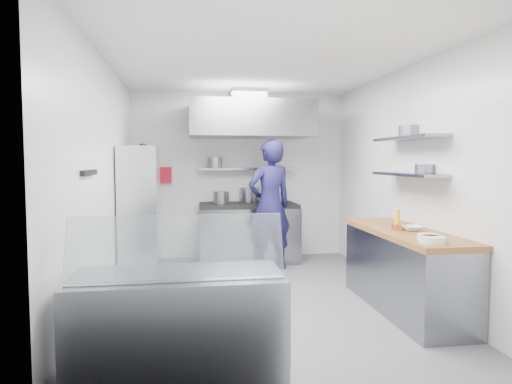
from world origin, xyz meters
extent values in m
plane|color=#525255|center=(0.00, 0.00, 0.00)|extent=(5.00, 5.00, 0.00)
plane|color=silver|center=(0.00, 0.00, 2.80)|extent=(5.00, 5.00, 0.00)
cube|color=white|center=(0.00, 2.50, 1.40)|extent=(3.60, 2.80, 0.02)
cube|color=white|center=(0.00, -2.50, 1.40)|extent=(3.60, 2.80, 0.02)
cube|color=white|center=(-1.80, 0.00, 1.40)|extent=(2.80, 5.00, 0.02)
cube|color=white|center=(1.80, 0.00, 1.40)|extent=(2.80, 5.00, 0.02)
cube|color=gray|center=(0.10, 2.10, 0.45)|extent=(1.60, 0.80, 0.90)
cube|color=black|center=(0.10, 2.10, 0.93)|extent=(1.57, 0.78, 0.06)
cylinder|color=slate|center=(-0.34, 2.09, 1.06)|extent=(0.25, 0.25, 0.20)
cylinder|color=slate|center=(0.16, 2.37, 1.08)|extent=(0.32, 0.32, 0.24)
cylinder|color=slate|center=(0.58, 2.12, 1.04)|extent=(0.26, 0.26, 0.16)
cube|color=gray|center=(0.10, 2.34, 1.52)|extent=(1.60, 0.30, 0.04)
cylinder|color=slate|center=(-0.43, 2.22, 1.63)|extent=(0.23, 0.23, 0.18)
cube|color=gray|center=(0.10, 1.93, 2.30)|extent=(1.90, 1.15, 0.55)
cube|color=slate|center=(0.10, 2.15, 2.68)|extent=(0.55, 0.55, 0.24)
cube|color=red|center=(-1.25, 2.44, 1.42)|extent=(0.22, 0.10, 0.26)
imported|color=#17153F|center=(0.35, 1.50, 0.99)|extent=(0.84, 0.69, 1.98)
cube|color=silver|center=(-1.53, 1.13, 0.93)|extent=(0.50, 0.90, 1.85)
cube|color=white|center=(-1.53, 1.02, 0.80)|extent=(0.17, 0.21, 0.19)
cube|color=yellow|center=(-1.53, 1.37, 1.30)|extent=(0.15, 0.19, 0.17)
cylinder|color=black|center=(-1.48, 1.18, 1.80)|extent=(0.10, 0.10, 0.18)
cube|color=black|center=(-1.78, -0.90, 1.55)|extent=(0.04, 0.55, 0.05)
cube|color=gray|center=(1.48, -0.60, 0.42)|extent=(0.62, 2.00, 0.84)
cube|color=brown|center=(1.48, -0.60, 0.87)|extent=(0.65, 2.04, 0.06)
cylinder|color=white|center=(1.35, -1.38, 0.93)|extent=(0.24, 0.24, 0.06)
cylinder|color=white|center=(1.38, -1.26, 0.93)|extent=(0.20, 0.20, 0.06)
cylinder|color=#BA6A34|center=(1.41, -0.59, 0.93)|extent=(0.16, 0.16, 0.06)
cylinder|color=yellow|center=(1.60, -0.15, 0.99)|extent=(0.06, 0.06, 0.18)
imported|color=white|center=(1.52, -0.66, 0.93)|extent=(0.23, 0.23, 0.05)
cube|color=gray|center=(1.64, -0.30, 1.50)|extent=(0.30, 1.30, 0.04)
cube|color=gray|center=(1.64, -0.30, 1.92)|extent=(0.30, 1.30, 0.04)
cylinder|color=slate|center=(1.72, -0.55, 1.57)|extent=(0.21, 0.21, 0.10)
cylinder|color=slate|center=(1.77, -0.11, 2.01)|extent=(0.29, 0.29, 0.14)
cube|color=gray|center=(-0.96, -2.00, 0.42)|extent=(1.50, 0.70, 0.85)
cube|color=silver|center=(-0.96, -2.12, 1.07)|extent=(1.47, 0.19, 0.42)
camera|label=1|loc=(-0.89, -5.26, 1.66)|focal=32.00mm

